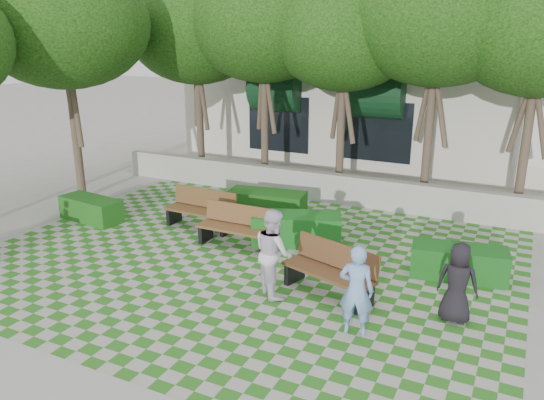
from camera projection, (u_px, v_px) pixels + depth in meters
The scene contains 16 objects.
ground at pixel (220, 277), 11.41m from camera, with size 90.00×90.00×0.00m, color gray.
lawn at pixel (243, 260), 12.27m from camera, with size 12.00×12.00×0.00m, color #2B721E.
sidewalk_west at pixel (26, 215), 15.31m from camera, with size 2.00×12.00×0.01m, color #9E9B93.
retaining_wall at pixel (324, 187), 16.59m from camera, with size 15.00×0.36×0.90m, color #9E9B93.
bench_east at pixel (330, 271), 10.56m from camera, with size 2.07×1.22×1.03m.
bench_mid at pixel (237, 227), 12.99m from camera, with size 1.93×0.64×1.01m.
bench_west at pixel (201, 210), 14.23m from camera, with size 2.00×0.74×1.04m.
hedge_east at pixel (459, 262), 11.34m from camera, with size 1.97×0.79×0.69m, color #134917.
hedge_midright at pixel (296, 229), 13.18m from camera, with size 2.18×0.87×0.76m, color #15511A.
hedge_midleft at pixel (267, 204), 15.07m from camera, with size 2.18×0.87×0.76m, color #144913.
hedge_west at pixel (91, 209), 14.84m from camera, with size 1.87×0.75×0.65m, color #164C14.
person_blue at pixel (356, 291), 9.04m from camera, with size 0.60×0.40×1.65m, color #759AD6.
person_dark at pixel (458, 283), 9.48m from camera, with size 0.74×0.48×1.51m, color black.
person_white at pixel (273, 252), 10.45m from camera, with size 0.87×0.68×1.79m, color silver.
tree_row at pixel (267, 28), 15.75m from camera, with size 17.70×13.40×7.41m.
building at pixel (413, 96), 22.32m from camera, with size 18.00×8.92×5.15m.
Camera 1 is at (5.60, -8.83, 5.00)m, focal length 35.00 mm.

